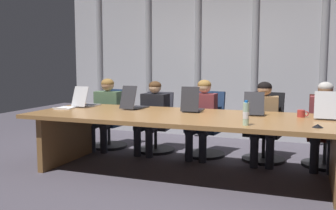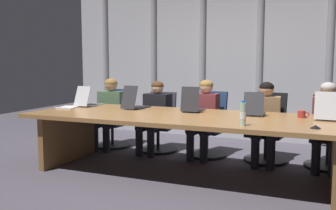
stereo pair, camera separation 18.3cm
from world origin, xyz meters
name	(u,v)px [view 2 (the right image)]	position (x,y,z in m)	size (l,w,h in m)	color
ground_plane	(184,174)	(0.00, 0.00, 0.00)	(12.82, 12.82, 0.00)	#47424C
conference_table	(184,127)	(0.00, 0.00, 0.60)	(3.96, 1.41, 0.75)	olive
curtain_backdrop	(232,56)	(0.00, 2.48, 1.50)	(6.41, 0.17, 3.01)	#B2B2B7
laptop_left_end	(89,102)	(-1.64, 0.35, 0.81)	(0.25, 0.44, 0.30)	#BCBCC1
laptop_left_mid	(135,104)	(-0.86, 0.35, 0.81)	(0.27, 0.47, 0.33)	#2D2D33
laptop_center	(193,107)	(-0.01, 0.35, 0.81)	(0.26, 0.42, 0.33)	#2D2D33
laptop_right_mid	(255,110)	(0.79, 0.36, 0.80)	(0.28, 0.43, 0.29)	#2D2D33
laptop_right_end	(326,114)	(1.61, 0.34, 0.81)	(0.26, 0.45, 0.32)	#BCBCC1
office_chair_left_end	(114,125)	(-1.64, 1.07, 0.35)	(0.60, 0.60, 0.94)	navy
office_chair_left_mid	(159,129)	(-0.82, 1.06, 0.34)	(0.60, 0.60, 0.92)	#2D2D38
office_chair_center	(208,132)	(-0.01, 1.07, 0.35)	(0.60, 0.61, 0.95)	navy
office_chair_right_mid	(267,136)	(0.85, 1.07, 0.35)	(0.60, 0.61, 0.96)	black
office_chair_right_end	(328,141)	(1.65, 1.07, 0.35)	(0.60, 0.60, 0.95)	#511E19
person_left_end	(109,109)	(-1.63, 0.91, 0.65)	(0.44, 0.56, 1.13)	#4C6B4C
person_left_mid	(155,112)	(-0.82, 0.91, 0.63)	(0.45, 0.57, 1.10)	black
person_center	(204,114)	(-0.03, 0.90, 0.64)	(0.37, 0.55, 1.14)	brown
person_right_mid	(265,118)	(0.85, 0.91, 0.64)	(0.42, 0.57, 1.12)	olive
person_right_end	(327,121)	(1.62, 0.91, 0.64)	(0.37, 0.55, 1.14)	brown
water_bottle_primary	(243,114)	(0.82, -0.51, 0.87)	(0.06, 0.06, 0.26)	#ADD1B2
coffee_mug_near	(302,114)	(1.35, 0.32, 0.79)	(0.13, 0.09, 0.09)	#B2332D
conference_mic_left_side	(316,127)	(1.52, -0.38, 0.76)	(0.11, 0.11, 0.04)	black
spiral_notepad	(68,107)	(-1.77, 0.04, 0.76)	(0.27, 0.34, 0.03)	silver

